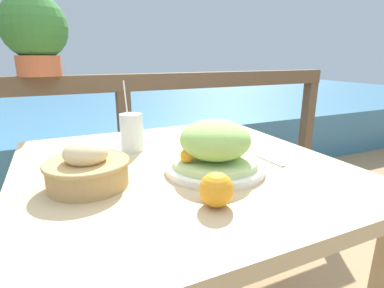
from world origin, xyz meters
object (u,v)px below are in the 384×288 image
(drink_glass, at_px, (132,132))
(bread_basket, at_px, (87,168))
(salad_plate, at_px, (215,149))
(potted_plant, at_px, (35,32))

(drink_glass, distance_m, bread_basket, 0.32)
(salad_plate, xyz_separation_m, bread_basket, (-0.35, 0.04, -0.02))
(bread_basket, distance_m, potted_plant, 0.95)
(drink_glass, xyz_separation_m, bread_basket, (-0.18, -0.26, -0.02))
(salad_plate, height_order, potted_plant, potted_plant)
(salad_plate, relative_size, drink_glass, 1.19)
(drink_glass, height_order, potted_plant, potted_plant)
(bread_basket, bearing_deg, potted_plant, 96.86)
(potted_plant, bearing_deg, drink_glass, -64.66)
(drink_glass, bearing_deg, potted_plant, 115.34)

